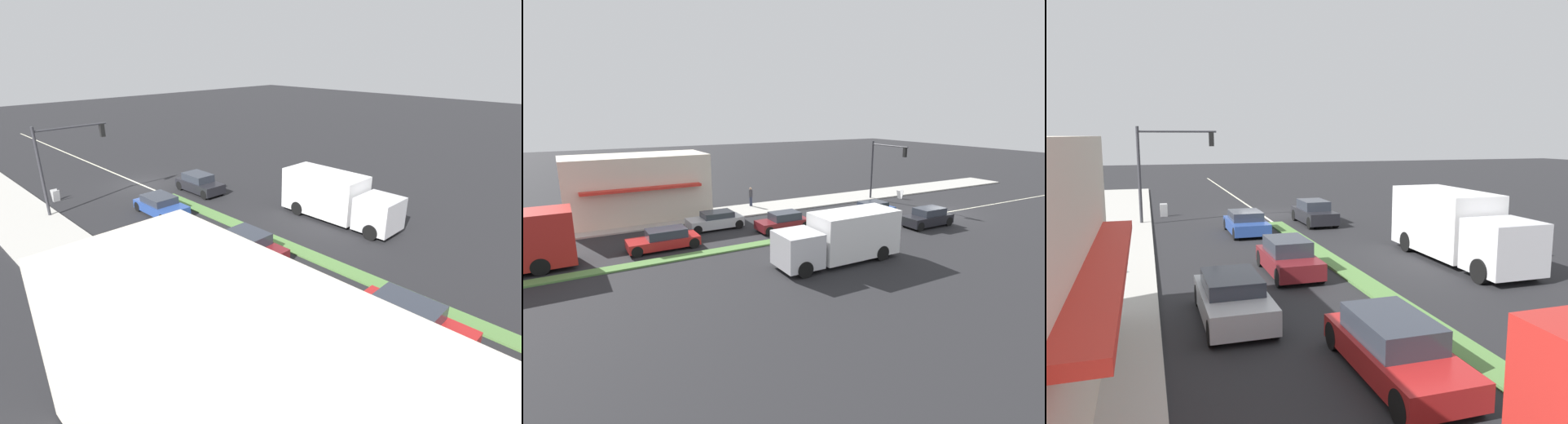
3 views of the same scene
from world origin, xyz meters
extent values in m
plane|color=#232326|center=(0.00, 18.00, 0.00)|extent=(160.00, 160.00, 0.00)
cube|color=#B2AFA8|center=(9.00, 18.50, 0.06)|extent=(4.00, 73.00, 0.12)
cube|color=beige|center=(0.00, 0.00, 0.00)|extent=(0.16, 60.00, 0.01)
cube|color=red|center=(7.94, 23.57, 2.92)|extent=(0.70, 8.62, 0.20)
cylinder|color=#333338|center=(7.55, 1.98, 2.92)|extent=(0.18, 0.18, 5.60)
cylinder|color=#333338|center=(5.30, 1.98, 5.42)|extent=(4.50, 0.12, 0.12)
cube|color=black|center=(3.35, 1.98, 4.97)|extent=(0.28, 0.24, 0.84)
sphere|color=red|center=(3.35, 1.85, 5.24)|extent=(0.18, 0.18, 0.18)
sphere|color=gold|center=(3.35, 1.85, 4.97)|extent=(0.18, 0.18, 0.18)
sphere|color=green|center=(3.35, 1.85, 4.70)|extent=(0.18, 0.18, 0.18)
cylinder|color=#282D42|center=(10.07, 13.93, 0.55)|extent=(0.26, 0.26, 0.85)
cylinder|color=#333338|center=(10.07, 13.93, 1.29)|extent=(0.34, 0.34, 0.64)
sphere|color=tan|center=(10.07, 13.93, 1.72)|extent=(0.22, 0.22, 0.22)
cube|color=silver|center=(6.19, -0.81, 0.43)|extent=(0.45, 0.21, 0.84)
cube|color=silver|center=(6.19, -0.49, 0.43)|extent=(0.45, 0.21, 0.84)
cube|color=silver|center=(-5.00, 18.07, 1.22)|extent=(2.28, 2.20, 1.90)
cube|color=white|center=(-5.00, 14.22, 1.57)|extent=(2.40, 5.10, 2.60)
cylinder|color=black|center=(-6.08, 18.27, 0.45)|extent=(0.28, 0.90, 0.90)
cylinder|color=black|center=(-3.92, 18.27, 0.45)|extent=(0.28, 0.90, 0.90)
cylinder|color=black|center=(-6.08, 12.97, 0.45)|extent=(0.28, 0.90, 0.90)
cylinder|color=black|center=(-3.92, 12.97, 0.45)|extent=(0.28, 0.90, 0.90)
cube|color=maroon|center=(2.20, 15.02, 0.49)|extent=(1.70, 3.83, 0.61)
cube|color=#2D333D|center=(2.20, 14.83, 1.07)|extent=(1.45, 2.10, 0.55)
cylinder|color=black|center=(1.45, 16.50, 0.33)|extent=(0.22, 0.66, 0.66)
cylinder|color=black|center=(2.95, 16.50, 0.33)|extent=(0.22, 0.66, 0.66)
cylinder|color=black|center=(1.45, 13.54, 0.33)|extent=(0.22, 0.66, 0.66)
cylinder|color=black|center=(2.95, 13.54, 0.33)|extent=(0.22, 0.66, 0.66)
cube|color=#AD1E1E|center=(2.20, 23.64, 0.47)|extent=(1.75, 4.37, 0.57)
cube|color=#2D333D|center=(2.20, 23.42, 1.03)|extent=(1.49, 2.41, 0.55)
cylinder|color=black|center=(1.43, 25.38, 0.34)|extent=(0.22, 0.68, 0.68)
cylinder|color=black|center=(2.97, 25.38, 0.34)|extent=(0.22, 0.68, 0.68)
cylinder|color=black|center=(1.43, 21.90, 0.34)|extent=(0.22, 0.68, 0.68)
cylinder|color=black|center=(2.97, 21.90, 0.34)|extent=(0.22, 0.68, 0.68)
cube|color=#B7BABF|center=(5.00, 19.21, 0.52)|extent=(1.80, 4.03, 0.68)
cube|color=#2D333D|center=(5.00, 19.00, 1.07)|extent=(1.53, 2.22, 0.42)
cylinder|color=black|center=(4.20, 20.79, 0.33)|extent=(0.22, 0.66, 0.66)
cylinder|color=black|center=(5.80, 20.79, 0.33)|extent=(0.22, 0.66, 0.66)
cylinder|color=black|center=(4.20, 17.62, 0.33)|extent=(0.22, 0.66, 0.66)
cylinder|color=black|center=(5.80, 17.62, 0.33)|extent=(0.22, 0.66, 0.66)
cube|color=#284793|center=(2.20, 6.60, 0.46)|extent=(1.88, 3.84, 0.56)
cube|color=#2D333D|center=(2.20, 6.41, 0.97)|extent=(1.60, 2.11, 0.46)
cylinder|color=black|center=(1.36, 8.11, 0.32)|extent=(0.22, 0.64, 0.64)
cylinder|color=black|center=(3.04, 8.11, 0.32)|extent=(0.22, 0.64, 0.64)
cylinder|color=black|center=(1.36, 5.10, 0.32)|extent=(0.22, 0.64, 0.64)
cylinder|color=black|center=(3.04, 5.10, 0.32)|extent=(0.22, 0.64, 0.64)
cube|color=black|center=(-2.20, 4.89, 0.53)|extent=(1.72, 3.94, 0.68)
cube|color=#2D333D|center=(-2.20, 4.70, 1.13)|extent=(1.46, 2.16, 0.53)
cylinder|color=black|center=(-2.96, 6.41, 0.35)|extent=(0.22, 0.69, 0.69)
cylinder|color=black|center=(-1.44, 6.41, 0.35)|extent=(0.22, 0.69, 0.69)
cylinder|color=black|center=(-2.96, 3.38, 0.35)|extent=(0.22, 0.69, 0.69)
cylinder|color=black|center=(-1.44, 3.38, 0.35)|extent=(0.22, 0.69, 0.69)
camera|label=1|loc=(15.01, 28.54, 9.89)|focal=28.00mm
camera|label=2|loc=(-22.89, 28.96, 8.47)|focal=28.00mm
camera|label=3|loc=(7.20, 33.00, 5.20)|focal=35.00mm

